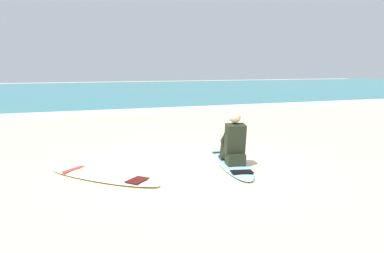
# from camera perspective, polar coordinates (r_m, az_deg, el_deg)

# --- Properties ---
(ground_plane) EXTENTS (80.00, 80.00, 0.00)m
(ground_plane) POSITION_cam_1_polar(r_m,az_deg,el_deg) (7.07, 0.46, -5.76)
(ground_plane) COLOR beige
(sea) EXTENTS (80.00, 28.00, 0.10)m
(sea) POSITION_cam_1_polar(r_m,az_deg,el_deg) (28.61, -15.85, 5.14)
(sea) COLOR teal
(sea) RESTS_ON ground
(breaking_foam) EXTENTS (80.00, 0.90, 0.11)m
(breaking_foam) POSITION_cam_1_polar(r_m,az_deg,el_deg) (15.05, -11.18, 2.16)
(breaking_foam) COLOR white
(breaking_foam) RESTS_ON ground
(surfboard_main) EXTENTS (1.09, 2.52, 0.08)m
(surfboard_main) POSITION_cam_1_polar(r_m,az_deg,el_deg) (7.16, 5.90, -5.34)
(surfboard_main) COLOR #9ED1E5
(surfboard_main) RESTS_ON ground
(surfer_seated) EXTENTS (0.46, 0.75, 0.95)m
(surfer_seated) POSITION_cam_1_polar(r_m,az_deg,el_deg) (6.88, 6.27, -2.51)
(surfer_seated) COLOR black
(surfer_seated) RESTS_ON surfboard_main
(surfboard_spare_near) EXTENTS (1.86, 2.01, 0.08)m
(surfboard_spare_near) POSITION_cam_1_polar(r_m,az_deg,el_deg) (6.41, -13.38, -7.25)
(surfboard_spare_near) COLOR #EFE5C6
(surfboard_spare_near) RESTS_ON ground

